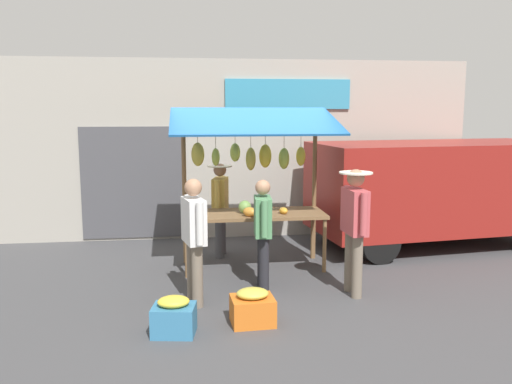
{
  "coord_description": "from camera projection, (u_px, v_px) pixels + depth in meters",
  "views": [
    {
      "loc": [
        1.03,
        8.14,
        2.48
      ],
      "look_at": [
        0.0,
        0.3,
        1.25
      ],
      "focal_mm": 37.72,
      "sensor_mm": 36.0,
      "label": 1
    }
  ],
  "objects": [
    {
      "name": "shopper_with_ponytail",
      "position": [
        355.0,
        221.0,
        7.1
      ],
      "size": [
        0.44,
        0.72,
        1.7
      ],
      "rotation": [
        0.0,
        0.0,
        -1.52
      ],
      "color": "#726656",
      "rests_on": "ground"
    },
    {
      "name": "market_stall",
      "position": [
        253.0,
        169.0,
        8.3
      ],
      "size": [
        2.5,
        1.46,
        2.5
      ],
      "color": "brown",
      "rests_on": "ground"
    },
    {
      "name": "parked_van",
      "position": [
        428.0,
        185.0,
        9.65
      ],
      "size": [
        4.59,
        2.36,
        1.88
      ],
      "rotation": [
        0.0,
        0.0,
        0.12
      ],
      "color": "maroon",
      "rests_on": "ground"
    },
    {
      "name": "produce_crate_near",
      "position": [
        253.0,
        308.0,
        6.23
      ],
      "size": [
        0.51,
        0.44,
        0.43
      ],
      "color": "#D1661E",
      "rests_on": "ground"
    },
    {
      "name": "vendor_with_sunhat",
      "position": [
        220.0,
        202.0,
        9.02
      ],
      "size": [
        0.41,
        0.67,
        1.58
      ],
      "rotation": [
        0.0,
        0.0,
        1.35
      ],
      "color": "#4C4C51",
      "rests_on": "ground"
    },
    {
      "name": "produce_crate_side",
      "position": [
        174.0,
        317.0,
        5.94
      ],
      "size": [
        0.52,
        0.44,
        0.44
      ],
      "color": "teal",
      "rests_on": "ground"
    },
    {
      "name": "street_backdrop",
      "position": [
        238.0,
        149.0,
        10.37
      ],
      "size": [
        9.0,
        0.3,
        3.4
      ],
      "color": "#9E998E",
      "rests_on": "ground"
    },
    {
      "name": "shopper_in_striped_shirt",
      "position": [
        263.0,
        227.0,
        7.36
      ],
      "size": [
        0.25,
        0.66,
        1.53
      ],
      "rotation": [
        0.0,
        0.0,
        -1.64
      ],
      "color": "#232328",
      "rests_on": "ground"
    },
    {
      "name": "shopper_in_grey_tee",
      "position": [
        194.0,
        232.0,
        6.78
      ],
      "size": [
        0.32,
        0.68,
        1.62
      ],
      "rotation": [
        0.0,
        0.0,
        -1.34
      ],
      "color": "#726656",
      "rests_on": "ground"
    },
    {
      "name": "ground_plane",
      "position": [
        254.0,
        267.0,
        8.49
      ],
      "size": [
        40.0,
        40.0,
        0.0
      ],
      "primitive_type": "plane",
      "color": "#424244"
    }
  ]
}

